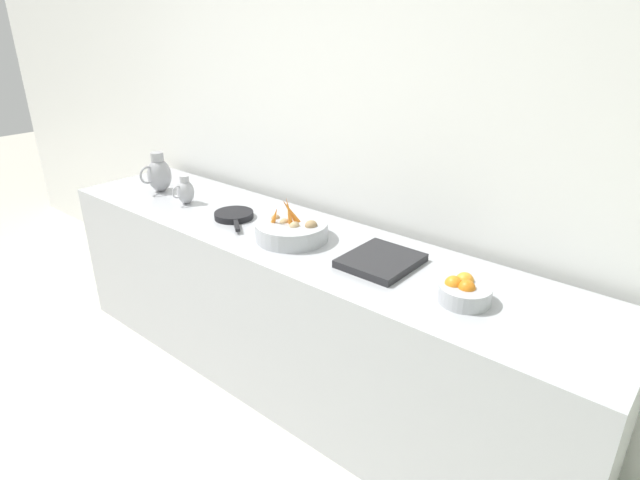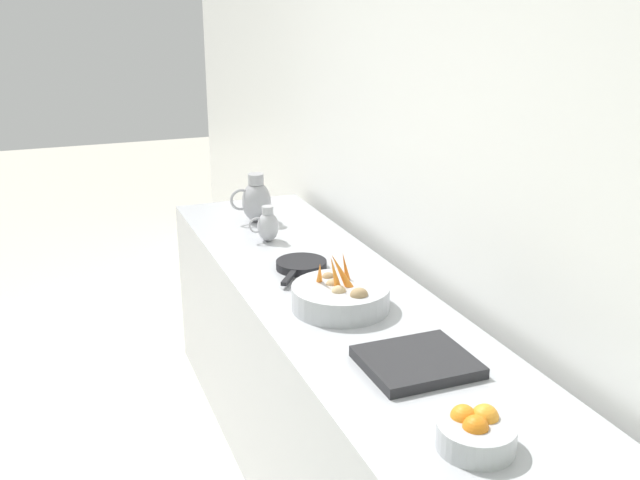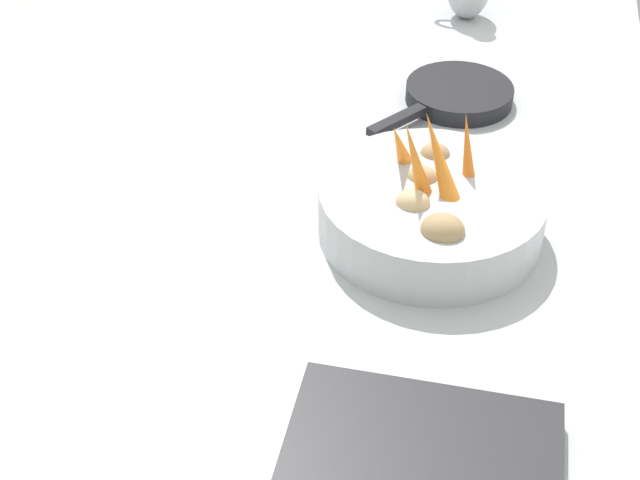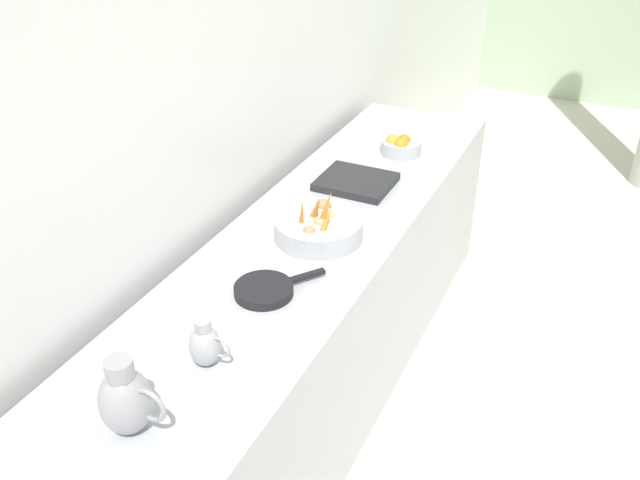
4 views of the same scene
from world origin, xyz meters
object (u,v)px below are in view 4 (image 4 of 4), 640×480
at_px(orange_bowl, 400,146).
at_px(skillet_on_counter, 265,290).
at_px(vegetable_colander, 319,227).
at_px(metal_pitcher_tall, 126,399).
at_px(metal_pitcher_short, 205,344).

xyz_separation_m(orange_bowl, skillet_on_counter, (-0.02, -1.39, -0.03)).
xyz_separation_m(vegetable_colander, skillet_on_counter, (-0.00, -0.44, -0.03)).
bearing_deg(skillet_on_counter, vegetable_colander, 89.50).
distance_m(vegetable_colander, orange_bowl, 0.95).
distance_m(vegetable_colander, metal_pitcher_tall, 1.18).
xyz_separation_m(vegetable_colander, metal_pitcher_short, (0.02, -0.86, 0.03)).
height_order(metal_pitcher_tall, metal_pitcher_short, metal_pitcher_tall).
distance_m(metal_pitcher_short, skillet_on_counter, 0.42).
xyz_separation_m(orange_bowl, metal_pitcher_tall, (-0.04, -2.13, 0.07)).
bearing_deg(metal_pitcher_tall, vegetable_colander, 88.81).
height_order(metal_pitcher_short, skillet_on_counter, metal_pitcher_short).
relative_size(orange_bowl, skillet_on_counter, 0.65).
height_order(orange_bowl, skillet_on_counter, orange_bowl).
distance_m(metal_pitcher_tall, skillet_on_counter, 0.74).
bearing_deg(metal_pitcher_short, vegetable_colander, 91.04).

